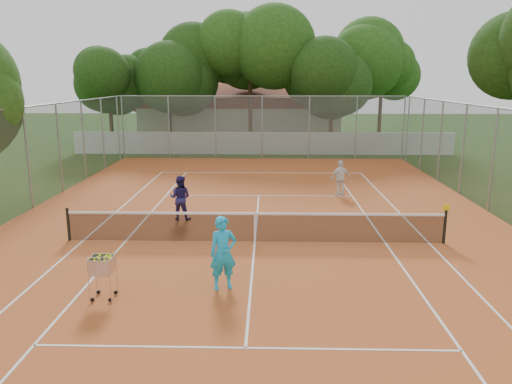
{
  "coord_description": "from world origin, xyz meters",
  "views": [
    {
      "loc": [
        0.42,
        -15.06,
        5.07
      ],
      "look_at": [
        0.0,
        1.5,
        1.3
      ],
      "focal_mm": 35.0,
      "sensor_mm": 36.0,
      "label": 1
    }
  ],
  "objects_px": {
    "tennis_net": "(255,227)",
    "clubhouse": "(241,112)",
    "player_near": "(223,253)",
    "player_far_left": "(180,198)",
    "ball_hopper": "(103,276)",
    "player_far_right": "(341,178)"
  },
  "relations": [
    {
      "from": "player_near",
      "to": "player_far_left",
      "type": "distance_m",
      "value": 6.48
    },
    {
      "from": "ball_hopper",
      "to": "player_near",
      "type": "bearing_deg",
      "value": -4.29
    },
    {
      "from": "player_far_left",
      "to": "ball_hopper",
      "type": "height_order",
      "value": "player_far_left"
    },
    {
      "from": "ball_hopper",
      "to": "player_far_left",
      "type": "bearing_deg",
      "value": 66.78
    },
    {
      "from": "tennis_net",
      "to": "player_far_right",
      "type": "distance_m",
      "value": 7.47
    },
    {
      "from": "clubhouse",
      "to": "ball_hopper",
      "type": "relative_size",
      "value": 14.55
    },
    {
      "from": "clubhouse",
      "to": "ball_hopper",
      "type": "xyz_separation_m",
      "value": [
        -1.43,
        -33.26,
        -1.62
      ]
    },
    {
      "from": "player_far_right",
      "to": "ball_hopper",
      "type": "height_order",
      "value": "player_far_right"
    },
    {
      "from": "player_near",
      "to": "clubhouse",
      "type": "bearing_deg",
      "value": 73.75
    },
    {
      "from": "player_near",
      "to": "player_far_left",
      "type": "height_order",
      "value": "player_near"
    },
    {
      "from": "player_far_right",
      "to": "ball_hopper",
      "type": "distance_m",
      "value": 12.89
    },
    {
      "from": "player_near",
      "to": "player_far_right",
      "type": "distance_m",
      "value": 11.0
    },
    {
      "from": "player_near",
      "to": "player_far_right",
      "type": "relative_size",
      "value": 1.17
    },
    {
      "from": "tennis_net",
      "to": "player_far_right",
      "type": "bearing_deg",
      "value": 61.16
    },
    {
      "from": "tennis_net",
      "to": "clubhouse",
      "type": "bearing_deg",
      "value": 93.95
    },
    {
      "from": "player_far_left",
      "to": "ball_hopper",
      "type": "relative_size",
      "value": 1.45
    },
    {
      "from": "tennis_net",
      "to": "player_far_left",
      "type": "height_order",
      "value": "player_far_left"
    },
    {
      "from": "player_near",
      "to": "player_far_left",
      "type": "xyz_separation_m",
      "value": [
        -2.12,
        6.13,
        -0.1
      ]
    },
    {
      "from": "player_far_right",
      "to": "ball_hopper",
      "type": "relative_size",
      "value": 1.39
    },
    {
      "from": "clubhouse",
      "to": "ball_hopper",
      "type": "distance_m",
      "value": 33.33
    },
    {
      "from": "clubhouse",
      "to": "ball_hopper",
      "type": "height_order",
      "value": "clubhouse"
    },
    {
      "from": "clubhouse",
      "to": "player_far_left",
      "type": "relative_size",
      "value": 10.04
    }
  ]
}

